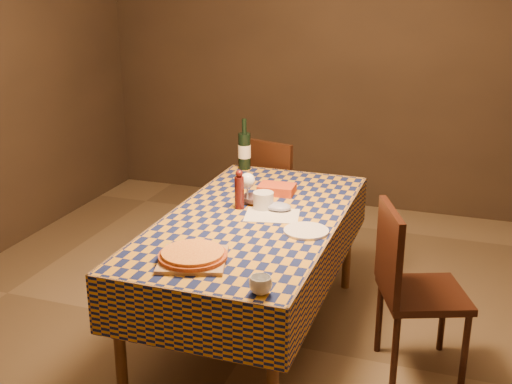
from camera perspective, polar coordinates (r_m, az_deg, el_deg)
room at (r=3.37m, az=-0.28°, el=7.00°), size 5.00×5.10×2.70m
dining_table at (r=3.56m, az=-0.26°, el=-3.39°), size 0.94×1.84×0.77m
cutting_board at (r=3.01m, az=-5.62°, el=-5.99°), size 0.38×0.38×0.02m
pizza at (r=3.00m, az=-5.64°, el=-5.55°), size 0.42×0.42×0.03m
pepper_mill at (r=3.63m, az=-1.49°, el=0.13°), size 0.07×0.07×0.23m
bowl at (r=3.74m, az=-0.19°, el=-0.68°), size 0.14×0.14×0.04m
wine_glass at (r=3.72m, az=-0.77°, el=0.94°), size 0.09×0.09×0.18m
wine_bottle at (r=4.37m, az=-1.04°, el=3.74°), size 0.11×0.11×0.35m
deli_tub at (r=3.64m, az=0.66°, el=-0.76°), size 0.13×0.13×0.10m
takeout_container at (r=3.90m, az=1.86°, el=0.26°), size 0.22×0.16×0.05m
white_plate at (r=3.34m, az=4.49°, el=-3.47°), size 0.31×0.31×0.01m
tumbler at (r=2.70m, az=0.41°, el=-8.29°), size 0.11×0.11×0.08m
flour_patch at (r=3.55m, az=1.44°, el=-2.08°), size 0.34×0.28×0.00m
flour_bag at (r=3.63m, az=2.01°, el=-1.31°), size 0.18×0.16×0.04m
chair_far at (r=4.70m, az=1.60°, el=0.00°), size 0.51×0.52×0.93m
chair_right at (r=3.45m, az=13.43°, el=-7.80°), size 0.55×0.55×0.93m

